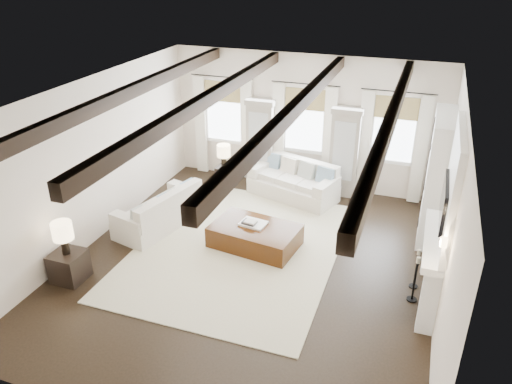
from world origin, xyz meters
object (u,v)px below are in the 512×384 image
(ottoman, at_px, (255,236))
(sofa_back, at_px, (294,183))
(side_table_back, at_px, (224,177))
(sofa_left, at_px, (161,212))
(side_table_front, at_px, (69,266))

(ottoman, bearing_deg, sofa_back, 94.41)
(sofa_back, height_order, side_table_back, sofa_back)
(sofa_left, relative_size, side_table_back, 3.86)
(sofa_left, height_order, ottoman, sofa_left)
(sofa_left, height_order, side_table_back, sofa_left)
(sofa_left, bearing_deg, side_table_back, 77.55)
(sofa_left, bearing_deg, ottoman, -1.43)
(sofa_back, xyz_separation_m, side_table_back, (-1.74, -0.10, -0.08))
(sofa_back, bearing_deg, side_table_front, -122.28)
(side_table_front, bearing_deg, sofa_left, 74.29)
(ottoman, height_order, side_table_front, side_table_front)
(ottoman, xyz_separation_m, side_table_back, (-1.61, 2.29, 0.05))
(sofa_back, relative_size, ottoman, 1.34)
(side_table_back, bearing_deg, sofa_back, 3.14)
(sofa_left, relative_size, side_table_front, 3.88)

